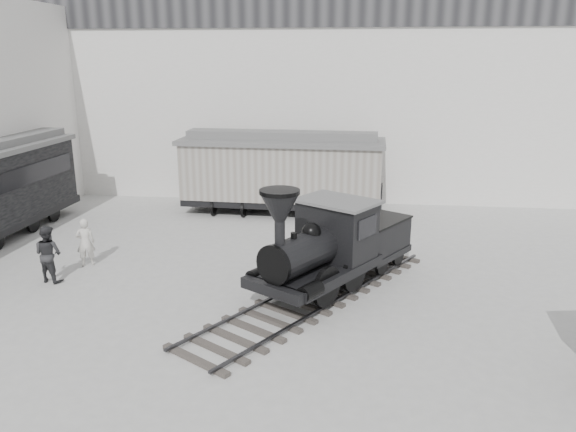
# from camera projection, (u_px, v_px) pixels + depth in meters

# --- Properties ---
(ground) EXTENTS (90.00, 90.00, 0.00)m
(ground) POSITION_uv_depth(u_px,v_px,m) (247.00, 336.00, 14.03)
(ground) COLOR #9E9E9B
(north_wall) EXTENTS (34.00, 2.51, 11.00)m
(north_wall) POSITION_uv_depth(u_px,v_px,m) (303.00, 83.00, 26.83)
(north_wall) COLOR silver
(north_wall) RESTS_ON ground
(locomotive) EXTENTS (6.93, 9.28, 3.41)m
(locomotive) POSITION_uv_depth(u_px,v_px,m) (330.00, 250.00, 16.48)
(locomotive) COLOR #332F2B
(locomotive) RESTS_ON ground
(boxcar) EXTENTS (8.99, 3.06, 3.65)m
(boxcar) POSITION_uv_depth(u_px,v_px,m) (282.00, 171.00, 24.66)
(boxcar) COLOR black
(boxcar) RESTS_ON ground
(visitor_a) EXTENTS (0.71, 0.61, 1.63)m
(visitor_a) POSITION_uv_depth(u_px,v_px,m) (85.00, 242.00, 18.59)
(visitor_a) COLOR silver
(visitor_a) RESTS_ON ground
(visitor_b) EXTENTS (1.01, 0.87, 1.80)m
(visitor_b) POSITION_uv_depth(u_px,v_px,m) (48.00, 254.00, 17.26)
(visitor_b) COLOR #292A2C
(visitor_b) RESTS_ON ground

